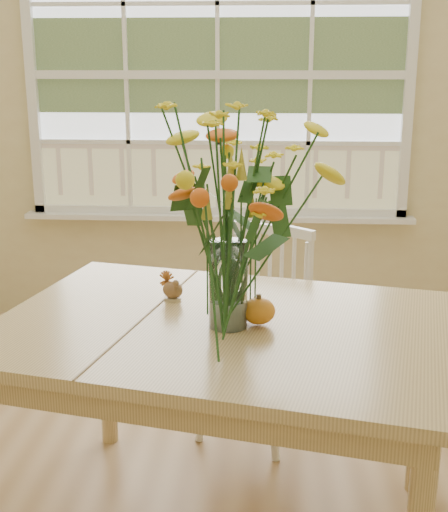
{
  "coord_description": "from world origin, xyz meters",
  "views": [
    {
      "loc": [
        0.31,
        -1.98,
        1.61
      ],
      "look_at": [
        0.18,
        0.14,
        1.01
      ],
      "focal_mm": 48.0,
      "sensor_mm": 36.0,
      "label": 1
    }
  ],
  "objects": [
    {
      "name": "pumpkin",
      "position": [
        0.29,
        0.1,
        0.84
      ],
      "size": [
        0.11,
        0.11,
        0.09
      ],
      "primitive_type": "ellipsoid",
      "color": "orange",
      "rests_on": "dining_table"
    },
    {
      "name": "flower_vase",
      "position": [
        0.19,
        0.08,
        1.21
      ],
      "size": [
        0.59,
        0.59,
        0.7
      ],
      "color": "white",
      "rests_on": "dining_table"
    },
    {
      "name": "wall_back",
      "position": [
        0.0,
        2.25,
        1.35
      ],
      "size": [
        4.0,
        0.02,
        2.7
      ],
      "primitive_type": "cube",
      "color": "beige",
      "rests_on": "floor"
    },
    {
      "name": "window",
      "position": [
        0.0,
        2.21,
        1.53
      ],
      "size": [
        2.42,
        0.12,
        1.74
      ],
      "color": "silver",
      "rests_on": "wall_back"
    },
    {
      "name": "dark_gourd",
      "position": [
        0.19,
        0.2,
        0.83
      ],
      "size": [
        0.12,
        0.08,
        0.07
      ],
      "color": "#38160F",
      "rests_on": "dining_table"
    },
    {
      "name": "turkey_figurine",
      "position": [
        -0.02,
        0.32,
        0.83
      ],
      "size": [
        0.09,
        0.08,
        0.1
      ],
      "rotation": [
        0.0,
        0.0,
        -0.39
      ],
      "color": "#CCB78C",
      "rests_on": "dining_table"
    },
    {
      "name": "dining_table",
      "position": [
        0.18,
        0.12,
        0.7
      ],
      "size": [
        1.67,
        1.35,
        0.79
      ],
      "rotation": [
        0.0,
        0.0,
        -0.22
      ],
      "color": "tan",
      "rests_on": "floor"
    },
    {
      "name": "windsor_chair",
      "position": [
        0.29,
        0.87,
        0.51
      ],
      "size": [
        0.55,
        0.54,
        0.91
      ],
      "rotation": [
        0.0,
        0.0,
        -0.42
      ],
      "color": "white",
      "rests_on": "floor"
    }
  ]
}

